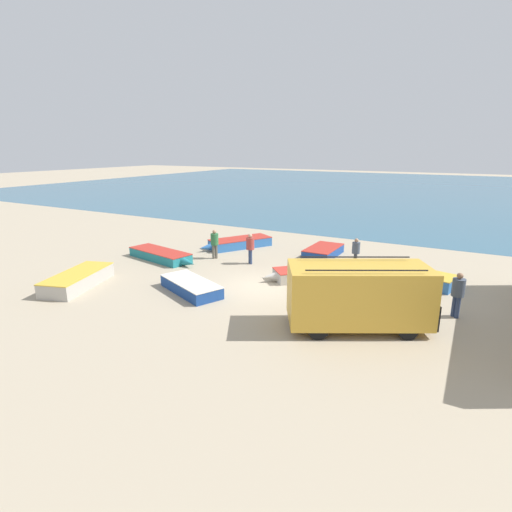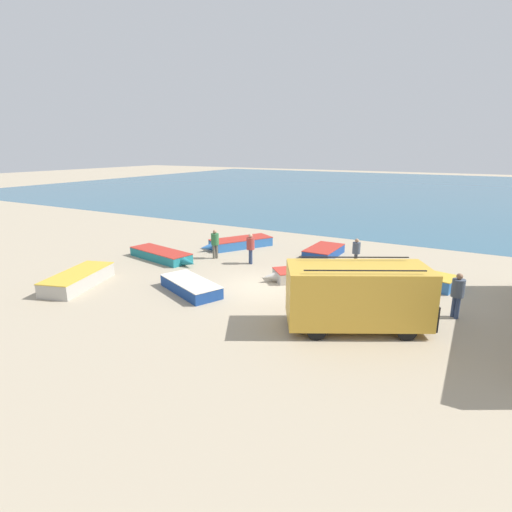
% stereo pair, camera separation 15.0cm
% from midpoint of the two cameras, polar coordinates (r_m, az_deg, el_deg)
% --- Properties ---
extents(ground_plane, '(200.00, 200.00, 0.00)m').
position_cam_midpoint_polar(ground_plane, '(18.93, 1.04, -4.40)').
color(ground_plane, tan).
extents(sea_water, '(120.00, 80.00, 0.01)m').
position_cam_midpoint_polar(sea_water, '(68.53, 22.35, 8.78)').
color(sea_water, '#33607A').
rests_on(sea_water, ground_plane).
extents(parked_van, '(5.41, 4.24, 2.47)m').
position_cam_midpoint_polar(parked_van, '(14.79, 14.62, -5.36)').
color(parked_van, gold).
rests_on(parked_van, ground_plane).
extents(fishing_rowboat_0, '(5.19, 2.20, 0.54)m').
position_cam_midpoint_polar(fishing_rowboat_0, '(24.01, -13.08, 0.13)').
color(fishing_rowboat_0, '#1E757F').
rests_on(fishing_rowboat_0, ground_plane).
extents(fishing_rowboat_1, '(3.39, 4.74, 0.60)m').
position_cam_midpoint_polar(fishing_rowboat_1, '(26.29, -2.29, 1.88)').
color(fishing_rowboat_1, '#2D66AD').
rests_on(fishing_rowboat_1, ground_plane).
extents(fishing_rowboat_2, '(1.68, 3.72, 0.54)m').
position_cam_midpoint_polar(fishing_rowboat_2, '(24.61, 9.93, 0.67)').
color(fishing_rowboat_2, navy).
rests_on(fishing_rowboat_2, ground_plane).
extents(fishing_rowboat_3, '(2.64, 4.75, 0.69)m').
position_cam_midpoint_polar(fishing_rowboat_3, '(20.79, -23.60, -2.90)').
color(fishing_rowboat_3, '#ADA89E').
rests_on(fishing_rowboat_3, ground_plane).
extents(fishing_rowboat_4, '(4.15, 2.62, 0.55)m').
position_cam_midpoint_polar(fishing_rowboat_4, '(18.50, -9.28, -4.18)').
color(fishing_rowboat_4, navy).
rests_on(fishing_rowboat_4, ground_plane).
extents(fishing_rowboat_5, '(3.55, 3.46, 0.55)m').
position_cam_midpoint_polar(fishing_rowboat_5, '(20.06, 7.27, -2.55)').
color(fishing_rowboat_5, '#ADA89E').
rests_on(fishing_rowboat_5, ground_plane).
extents(fishing_rowboat_6, '(4.55, 2.29, 0.60)m').
position_cam_midpoint_polar(fishing_rowboat_6, '(20.89, 21.54, -2.73)').
color(fishing_rowboat_6, '#2D66AD').
rests_on(fishing_rowboat_6, ground_plane).
extents(fisherman_0, '(0.42, 0.42, 1.61)m').
position_cam_midpoint_polar(fisherman_0, '(22.39, 14.32, 0.81)').
color(fisherman_0, '#38383D').
rests_on(fisherman_0, ground_plane).
extents(fisherman_1, '(0.45, 0.45, 1.73)m').
position_cam_midpoint_polar(fisherman_1, '(22.36, -0.59, 1.45)').
color(fisherman_1, navy).
rests_on(fisherman_1, ground_plane).
extents(fisherman_2, '(0.45, 0.45, 1.73)m').
position_cam_midpoint_polar(fisherman_2, '(23.56, -5.69, 2.09)').
color(fisherman_2, '#5B564C').
rests_on(fisherman_2, ground_plane).
extents(fisherman_3, '(0.47, 0.47, 1.79)m').
position_cam_midpoint_polar(fisherman_3, '(17.08, 27.08, -4.54)').
color(fisherman_3, navy).
rests_on(fisherman_3, ground_plane).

